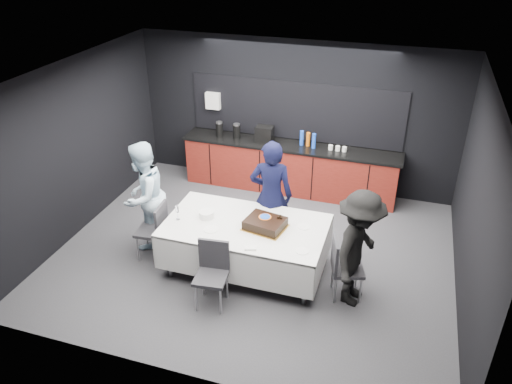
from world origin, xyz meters
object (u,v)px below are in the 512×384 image
Objects in this scene: chair_right at (342,264)px; person_right at (358,249)px; cake_assembly at (265,224)px; chair_near at (212,269)px; champagne_flute at (177,210)px; party_table at (246,233)px; chair_left at (156,227)px; person_left at (144,196)px; plate_stack at (206,214)px; person_center at (271,196)px.

person_right reaches higher than chair_right.
cake_assembly reaches higher than chair_near.
chair_near is at bearing -158.70° from chair_right.
cake_assembly is at bearing 7.56° from champagne_flute.
party_table is at bearing 76.26° from chair_near.
person_right is at bearing -1.67° from chair_left.
person_left reaches higher than chair_right.
cake_assembly is at bearing 91.35° from person_left.
party_table is at bearing 173.28° from chair_right.
champagne_flute is at bearing 100.52° from person_right.
champagne_flute reaches higher than plate_stack.
person_left is at bearing 6.72° from person_center.
party_table is at bearing 94.27° from person_right.
champagne_flute is 0.12× the size of person_center.
person_center is at bearing 69.35° from person_right.
chair_near is at bearing 66.65° from person_center.
cake_assembly is at bearing 92.44° from person_right.
cake_assembly is at bearing 89.90° from person_center.
chair_left is (-0.41, 0.05, -0.40)m from champagne_flute.
champagne_flute is (-0.38, -0.18, 0.11)m from plate_stack.
plate_stack is 0.98× the size of champagne_flute.
person_center reaches higher than chair_right.
plate_stack is at bearing 174.81° from chair_right.
party_table is 1.33× the size of person_left.
person_left is (-3.15, 0.33, 0.34)m from chair_right.
chair_left is 0.51× the size of person_center.
cake_assembly is 0.71m from person_center.
person_left is at bearing 172.67° from plate_stack.
person_right is at bearing -9.00° from cake_assembly.
plate_stack is at bearing 25.32° from champagne_flute.
cake_assembly is 0.70× the size of chair_right.
chair_right is 1.75m from chair_near.
person_center reaches higher than person_left.
champagne_flute is (-1.28, -0.17, 0.09)m from cake_assembly.
person_center is (0.37, 1.51, 0.37)m from chair_near.
cake_assembly reaches higher than plate_stack.
plate_stack is at bearing 31.88° from person_center.
plate_stack is 1.11m from person_left.
party_table is 1.04m from champagne_flute.
cake_assembly is (0.29, 0.01, 0.21)m from party_table.
chair_right is (2.42, -0.01, -0.40)m from champagne_flute.
champagne_flute is at bearing -172.44° from cake_assembly.
party_table is at bearing 9.37° from champagne_flute.
champagne_flute is 0.24× the size of chair_right.
plate_stack is 1.05m from person_center.
person_left reaches higher than chair_left.
chair_right is (1.44, -0.17, -0.11)m from party_table.
chair_left is 2.84m from chair_right.
champagne_flute is (-0.99, -0.16, 0.30)m from party_table.
plate_stack is (-0.90, 0.01, -0.02)m from cake_assembly.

